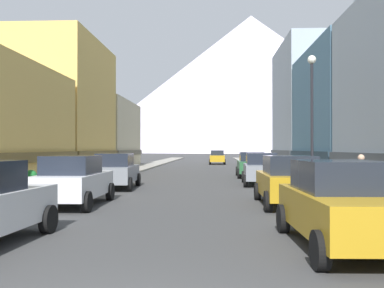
{
  "coord_description": "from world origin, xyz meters",
  "views": [
    {
      "loc": [
        1.16,
        -4.56,
        2.04
      ],
      "look_at": [
        -0.64,
        31.75,
        2.39
      ],
      "focal_mm": 41.14,
      "sensor_mm": 36.0,
      "label": 1
    }
  ],
  "objects_px": {
    "potted_plant_0": "(31,179)",
    "car_left_2": "(116,171)",
    "car_driving_0": "(217,157)",
    "pedestrian_0": "(361,180)",
    "car_right_0": "(343,204)",
    "car_right_2": "(261,169)",
    "car_right_1": "(288,180)",
    "trash_bin_right": "(367,189)",
    "car_left_1": "(73,180)",
    "streetlamp_right": "(312,103)",
    "car_right_3": "(251,164)"
  },
  "relations": [
    {
      "from": "car_driving_0",
      "to": "car_left_2",
      "type": "bearing_deg",
      "value": -99.04
    },
    {
      "from": "car_right_3",
      "to": "pedestrian_0",
      "type": "bearing_deg",
      "value": -81.07
    },
    {
      "from": "car_right_2",
      "to": "car_driving_0",
      "type": "xyz_separation_m",
      "value": [
        -2.2,
        31.25,
        0.0
      ]
    },
    {
      "from": "car_right_2",
      "to": "potted_plant_0",
      "type": "relative_size",
      "value": 4.85
    },
    {
      "from": "car_right_2",
      "to": "car_left_1",
      "type": "bearing_deg",
      "value": -129.06
    },
    {
      "from": "car_driving_0",
      "to": "trash_bin_right",
      "type": "relative_size",
      "value": 4.49
    },
    {
      "from": "car_right_0",
      "to": "potted_plant_0",
      "type": "bearing_deg",
      "value": 136.93
    },
    {
      "from": "car_right_2",
      "to": "car_right_3",
      "type": "xyz_separation_m",
      "value": [
        -0.0,
        6.36,
        0.0
      ]
    },
    {
      "from": "car_left_1",
      "to": "car_right_3",
      "type": "height_order",
      "value": "same"
    },
    {
      "from": "car_right_1",
      "to": "trash_bin_right",
      "type": "xyz_separation_m",
      "value": [
        2.55,
        -0.52,
        -0.26
      ]
    },
    {
      "from": "potted_plant_0",
      "to": "car_left_2",
      "type": "bearing_deg",
      "value": 40.72
    },
    {
      "from": "car_driving_0",
      "to": "trash_bin_right",
      "type": "bearing_deg",
      "value": -83.35
    },
    {
      "from": "car_right_0",
      "to": "streetlamp_right",
      "type": "bearing_deg",
      "value": 81.0
    },
    {
      "from": "car_right_2",
      "to": "pedestrian_0",
      "type": "relative_size",
      "value": 2.66
    },
    {
      "from": "car_left_1",
      "to": "streetlamp_right",
      "type": "relative_size",
      "value": 0.75
    },
    {
      "from": "car_right_1",
      "to": "car_left_1",
      "type": "bearing_deg",
      "value": -177.15
    },
    {
      "from": "car_right_2",
      "to": "pedestrian_0",
      "type": "distance_m",
      "value": 9.55
    },
    {
      "from": "car_right_3",
      "to": "car_driving_0",
      "type": "xyz_separation_m",
      "value": [
        -2.2,
        24.89,
        0.0
      ]
    },
    {
      "from": "car_right_1",
      "to": "potted_plant_0",
      "type": "height_order",
      "value": "car_right_1"
    },
    {
      "from": "car_right_0",
      "to": "pedestrian_0",
      "type": "bearing_deg",
      "value": 68.72
    },
    {
      "from": "trash_bin_right",
      "to": "streetlamp_right",
      "type": "distance_m",
      "value": 5.15
    },
    {
      "from": "car_left_1",
      "to": "car_right_2",
      "type": "bearing_deg",
      "value": 50.94
    },
    {
      "from": "car_right_0",
      "to": "trash_bin_right",
      "type": "relative_size",
      "value": 4.54
    },
    {
      "from": "car_right_3",
      "to": "pedestrian_0",
      "type": "relative_size",
      "value": 2.64
    },
    {
      "from": "car_right_1",
      "to": "car_right_3",
      "type": "distance_m",
      "value": 15.35
    },
    {
      "from": "car_driving_0",
      "to": "pedestrian_0",
      "type": "height_order",
      "value": "pedestrian_0"
    },
    {
      "from": "car_right_2",
      "to": "pedestrian_0",
      "type": "xyz_separation_m",
      "value": [
        2.45,
        -9.24,
        0.03
      ]
    },
    {
      "from": "streetlamp_right",
      "to": "car_driving_0",
      "type": "bearing_deg",
      "value": 95.79
    },
    {
      "from": "car_left_2",
      "to": "car_right_1",
      "type": "bearing_deg",
      "value": -39.71
    },
    {
      "from": "car_right_0",
      "to": "car_right_2",
      "type": "bearing_deg",
      "value": 89.99
    },
    {
      "from": "potted_plant_0",
      "to": "streetlamp_right",
      "type": "relative_size",
      "value": 0.16
    },
    {
      "from": "potted_plant_0",
      "to": "pedestrian_0",
      "type": "bearing_deg",
      "value": -16.0
    },
    {
      "from": "car_right_0",
      "to": "car_right_1",
      "type": "height_order",
      "value": "same"
    },
    {
      "from": "car_driving_0",
      "to": "car_right_1",
      "type": "bearing_deg",
      "value": -86.87
    },
    {
      "from": "car_right_1",
      "to": "car_right_3",
      "type": "bearing_deg",
      "value": 90.0
    },
    {
      "from": "car_left_2",
      "to": "car_right_1",
      "type": "relative_size",
      "value": 1.02
    },
    {
      "from": "trash_bin_right",
      "to": "car_right_3",
      "type": "bearing_deg",
      "value": 99.13
    },
    {
      "from": "car_right_1",
      "to": "trash_bin_right",
      "type": "bearing_deg",
      "value": -11.63
    },
    {
      "from": "car_left_2",
      "to": "pedestrian_0",
      "type": "height_order",
      "value": "pedestrian_0"
    },
    {
      "from": "car_right_1",
      "to": "car_right_2",
      "type": "height_order",
      "value": "same"
    },
    {
      "from": "streetlamp_right",
      "to": "car_left_2",
      "type": "bearing_deg",
      "value": 161.55
    },
    {
      "from": "car_left_2",
      "to": "trash_bin_right",
      "type": "relative_size",
      "value": 4.58
    },
    {
      "from": "trash_bin_right",
      "to": "potted_plant_0",
      "type": "distance_m",
      "value": 13.96
    },
    {
      "from": "trash_bin_right",
      "to": "pedestrian_0",
      "type": "distance_m",
      "value": 0.41
    },
    {
      "from": "trash_bin_right",
      "to": "car_right_2",
      "type": "bearing_deg",
      "value": 104.99
    },
    {
      "from": "car_right_1",
      "to": "car_driving_0",
      "type": "relative_size",
      "value": 1.0
    },
    {
      "from": "car_left_1",
      "to": "streetlamp_right",
      "type": "xyz_separation_m",
      "value": [
        9.15,
        3.64,
        3.09
      ]
    },
    {
      "from": "streetlamp_right",
      "to": "trash_bin_right",
      "type": "bearing_deg",
      "value": -75.19
    },
    {
      "from": "trash_bin_right",
      "to": "potted_plant_0",
      "type": "bearing_deg",
      "value": 163.02
    },
    {
      "from": "car_left_1",
      "to": "car_right_1",
      "type": "distance_m",
      "value": 7.61
    }
  ]
}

